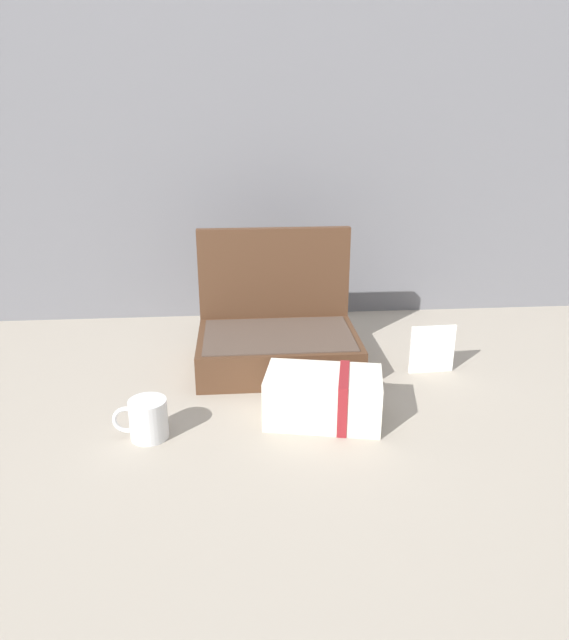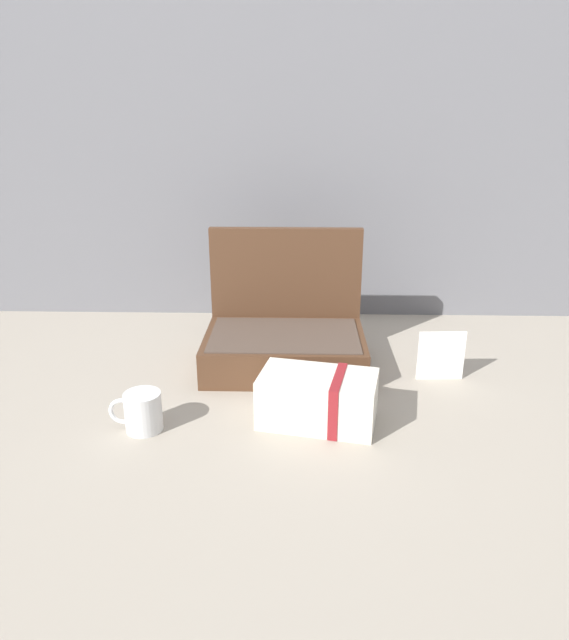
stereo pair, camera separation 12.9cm
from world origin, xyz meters
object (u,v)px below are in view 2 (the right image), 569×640
cream_toiletry_bag (319,399)px  coffee_mug (142,411)px  open_suitcase (285,336)px  info_card_left (441,356)px

cream_toiletry_bag → coffee_mug: bearing=-173.7°
open_suitcase → info_card_left: (0.38, -0.09, -0.01)m
open_suitcase → cream_toiletry_bag: bearing=-75.1°
open_suitcase → info_card_left: 0.39m
cream_toiletry_bag → coffee_mug: 0.37m
info_card_left → open_suitcase: bearing=164.5°
open_suitcase → cream_toiletry_bag: size_ratio=1.52×
open_suitcase → cream_toiletry_bag: open_suitcase is taller
open_suitcase → info_card_left: bearing=-12.6°
open_suitcase → cream_toiletry_bag: (0.08, -0.30, -0.02)m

